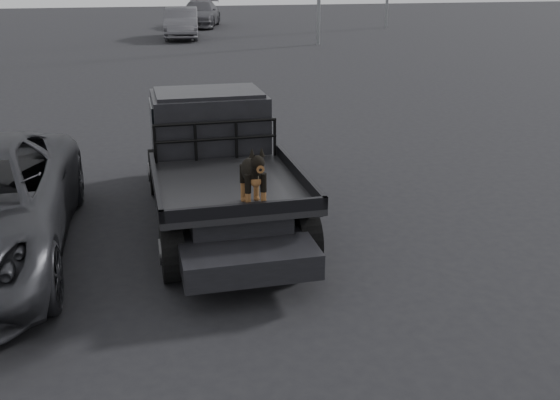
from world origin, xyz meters
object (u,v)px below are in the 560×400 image
object	(u,v)px
dog	(253,176)
distant_car_a	(182,23)
flatbed_ute	(220,193)
distant_car_b	(200,14)

from	to	relation	value
dog	distant_car_a	bearing A→B (deg)	86.60
flatbed_ute	dog	xyz separation A→B (m)	(0.15, -1.81, 0.83)
distant_car_b	flatbed_ute	bearing A→B (deg)	-81.78
flatbed_ute	distant_car_a	distance (m)	26.52
flatbed_ute	distant_car_a	world-z (taller)	distant_car_a
dog	distant_car_b	size ratio (longest dim) A/B	0.13
flatbed_ute	dog	bearing A→B (deg)	-85.41
flatbed_ute	distant_car_a	xyz separation A→B (m)	(1.83, 26.46, 0.35)
flatbed_ute	distant_car_a	size ratio (longest dim) A/B	1.10
distant_car_a	distant_car_b	xyz separation A→B (m)	(1.79, 6.97, 0.01)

